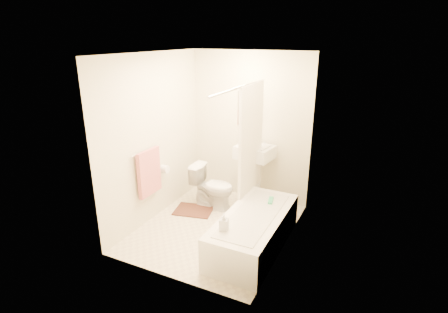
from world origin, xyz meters
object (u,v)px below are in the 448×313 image
at_px(bathtub, 254,231).
at_px(bath_mat, 194,210).
at_px(toilet, 213,187).
at_px(sink, 255,173).
at_px(soap_bottle, 224,222).

height_order(bathtub, bath_mat, bathtub).
xyz_separation_m(toilet, bathtub, (0.99, -0.76, -0.11)).
distance_m(toilet, bath_mat, 0.47).
height_order(toilet, bath_mat, toilet).
xyz_separation_m(sink, bath_mat, (-0.76, -0.66, -0.53)).
relative_size(bath_mat, soap_bottle, 2.72).
xyz_separation_m(sink, bathtub, (0.44, -1.15, -0.31)).
distance_m(sink, bathtub, 1.27).
bearing_deg(bathtub, soap_bottle, -110.42).
bearing_deg(soap_bottle, bathtub, 69.58).
bearing_deg(sink, bathtub, -60.93).
height_order(bath_mat, soap_bottle, soap_bottle).
distance_m(bath_mat, soap_bottle, 1.52).
distance_m(bathtub, soap_bottle, 0.63).
height_order(toilet, soap_bottle, toilet).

